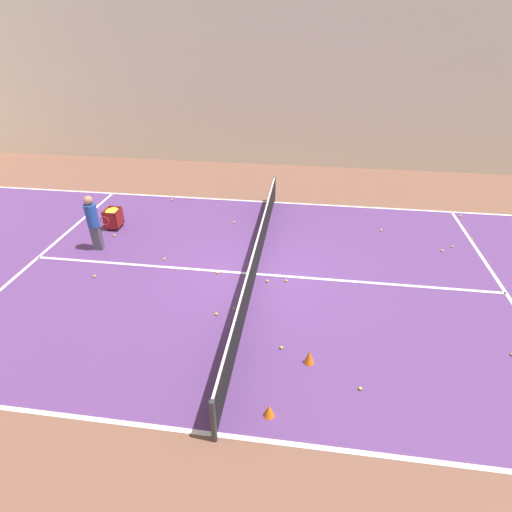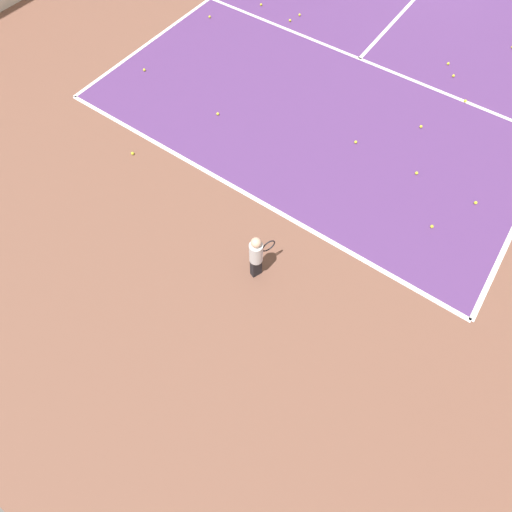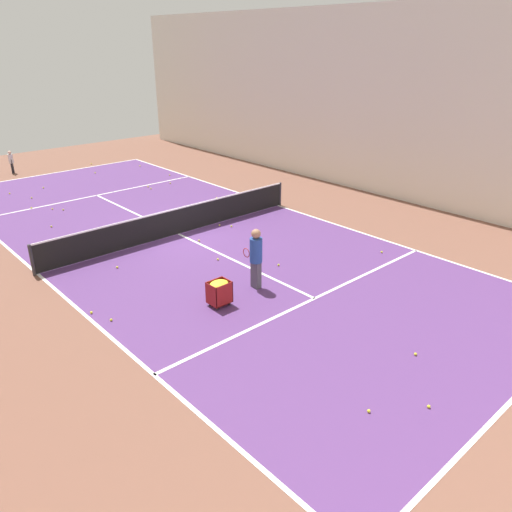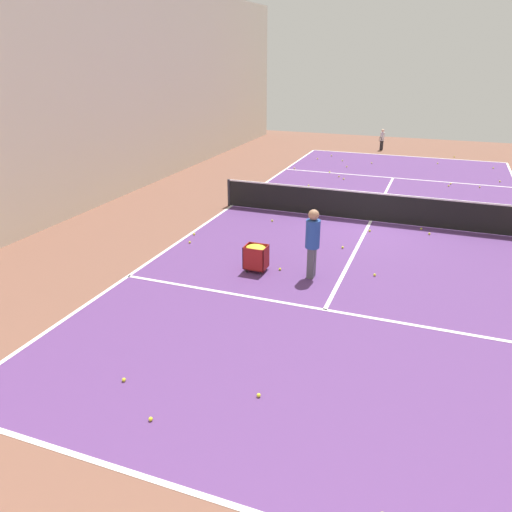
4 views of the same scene
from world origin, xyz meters
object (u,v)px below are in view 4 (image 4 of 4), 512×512
(player_near_baseline, at_px, (382,138))
(training_cone_0, at_px, (472,213))
(coach_at_net, at_px, (313,239))
(ball_cart, at_px, (256,253))
(tennis_net, at_px, (372,206))

(player_near_baseline, bearing_deg, training_cone_0, 42.88)
(coach_at_net, relative_size, ball_cart, 2.49)
(player_near_baseline, relative_size, training_cone_0, 3.59)
(tennis_net, relative_size, training_cone_0, 31.46)
(tennis_net, relative_size, coach_at_net, 5.90)
(ball_cart, relative_size, training_cone_0, 2.14)
(coach_at_net, xyz_separation_m, ball_cart, (1.46, 0.14, -0.53))
(player_near_baseline, xyz_separation_m, coach_at_net, (-0.72, 18.85, 0.34))
(player_near_baseline, relative_size, coach_at_net, 0.67)
(ball_cart, bearing_deg, tennis_net, -112.69)
(player_near_baseline, bearing_deg, ball_cart, 19.50)
(coach_at_net, bearing_deg, tennis_net, -8.66)
(ball_cart, bearing_deg, player_near_baseline, -92.22)
(coach_at_net, distance_m, ball_cart, 1.56)
(player_near_baseline, bearing_deg, coach_at_net, 23.91)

